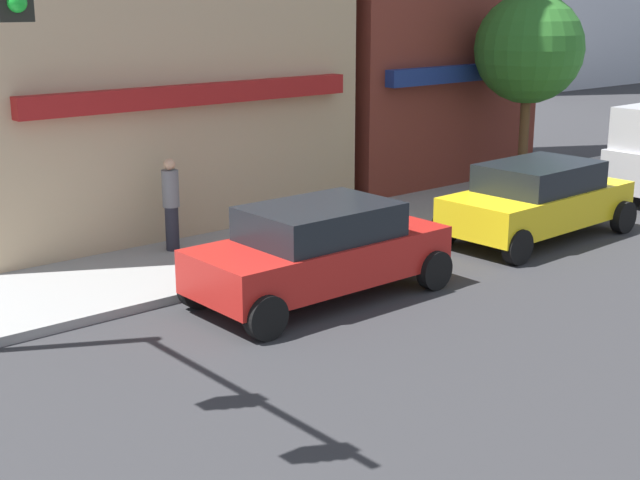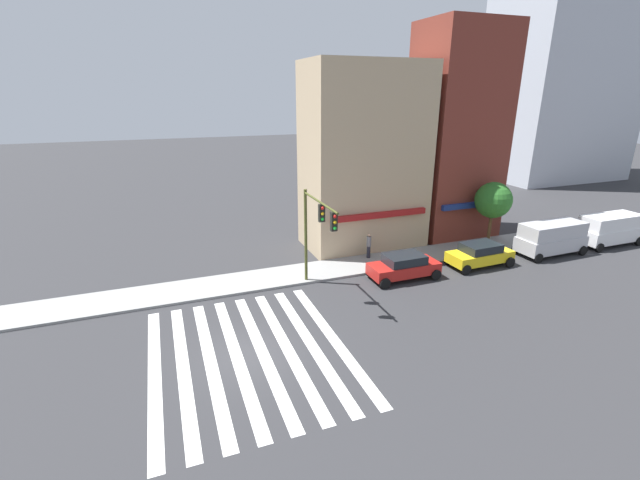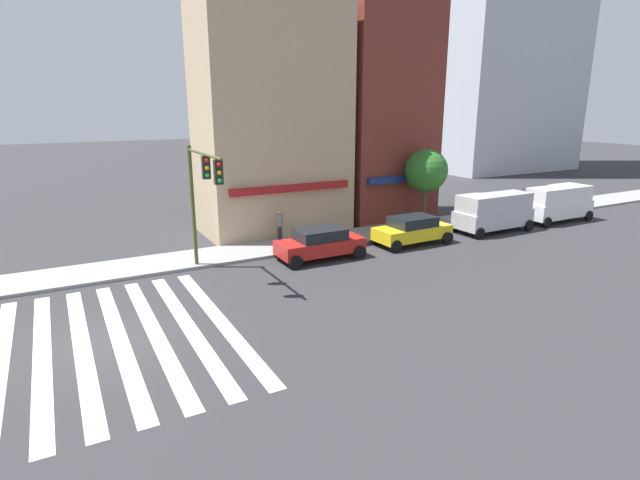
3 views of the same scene
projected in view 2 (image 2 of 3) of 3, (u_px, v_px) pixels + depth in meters
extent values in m
plane|color=#2D2D30|center=(249.00, 354.00, 19.12)|extent=(200.00, 200.00, 0.00)
cube|color=gray|center=(224.00, 285.00, 25.73)|extent=(120.00, 3.00, 0.15)
cube|color=silver|center=(155.00, 373.00, 17.79)|extent=(0.53, 10.80, 0.01)
cube|color=silver|center=(183.00, 367.00, 18.17)|extent=(0.53, 10.80, 0.01)
cube|color=silver|center=(210.00, 362.00, 18.55)|extent=(0.53, 10.80, 0.01)
cube|color=silver|center=(237.00, 356.00, 18.93)|extent=(0.53, 10.80, 0.01)
cube|color=silver|center=(262.00, 351.00, 19.31)|extent=(0.53, 10.80, 0.01)
cube|color=silver|center=(286.00, 346.00, 19.69)|extent=(0.53, 10.80, 0.01)
cube|color=silver|center=(309.00, 341.00, 20.07)|extent=(0.53, 10.80, 0.01)
cube|color=silver|center=(332.00, 337.00, 20.45)|extent=(0.53, 10.80, 0.01)
cube|color=tan|center=(364.00, 158.00, 30.85)|extent=(8.59, 5.00, 13.16)
cube|color=maroon|center=(379.00, 215.00, 29.68)|extent=(7.30, 0.30, 0.40)
cube|color=maroon|center=(457.00, 134.00, 33.03)|extent=(6.31, 5.00, 15.99)
cube|color=navy|center=(472.00, 205.00, 32.32)|extent=(5.37, 0.30, 0.40)
cylinder|color=#474C1E|center=(306.00, 237.00, 25.46)|extent=(0.18, 0.18, 5.81)
cylinder|color=#474C1E|center=(320.00, 202.00, 22.45)|extent=(0.12, 4.80, 0.12)
cube|color=black|center=(322.00, 213.00, 22.41)|extent=(0.32, 0.24, 0.95)
sphere|color=red|center=(323.00, 208.00, 22.20)|extent=(0.18, 0.18, 0.18)
sphere|color=#EAAD14|center=(323.00, 214.00, 22.30)|extent=(0.18, 0.18, 0.18)
sphere|color=green|center=(322.00, 219.00, 22.40)|extent=(0.18, 0.18, 0.18)
cube|color=black|center=(334.00, 222.00, 20.93)|extent=(0.32, 0.24, 0.95)
sphere|color=red|center=(335.00, 216.00, 20.72)|extent=(0.18, 0.18, 0.18)
sphere|color=#EAAD14|center=(335.00, 222.00, 20.82)|extent=(0.18, 0.18, 0.18)
sphere|color=green|center=(335.00, 228.00, 20.91)|extent=(0.18, 0.18, 0.18)
cube|color=#B21E19|center=(404.00, 268.00, 26.63)|extent=(4.40, 1.80, 0.70)
cube|color=black|center=(404.00, 259.00, 26.43)|extent=(2.42, 1.66, 0.55)
cylinder|color=black|center=(371.00, 272.00, 26.95)|extent=(0.68, 0.22, 0.68)
cylinder|color=black|center=(385.00, 283.00, 25.35)|extent=(0.68, 0.22, 0.68)
cylinder|color=black|center=(420.00, 264.00, 28.14)|extent=(0.68, 0.22, 0.68)
cylinder|color=black|center=(436.00, 275.00, 26.55)|extent=(0.68, 0.22, 0.68)
cube|color=yellow|center=(480.00, 256.00, 28.59)|extent=(4.45, 1.92, 0.70)
cube|color=black|center=(481.00, 247.00, 28.38)|extent=(2.46, 1.72, 0.55)
cylinder|color=black|center=(449.00, 260.00, 28.90)|extent=(0.68, 0.22, 0.68)
cylinder|color=black|center=(466.00, 270.00, 27.31)|extent=(0.68, 0.22, 0.68)
cylinder|color=black|center=(491.00, 253.00, 30.10)|extent=(0.68, 0.22, 0.68)
cylinder|color=black|center=(510.00, 262.00, 28.50)|extent=(0.68, 0.22, 0.68)
cube|color=#B7B7BC|center=(550.00, 243.00, 30.62)|extent=(5.03, 2.07, 1.00)
cube|color=#B7B7BC|center=(553.00, 230.00, 30.29)|extent=(4.77, 1.90, 1.00)
cylinder|color=black|center=(516.00, 249.00, 30.97)|extent=(0.68, 0.22, 0.68)
cylinder|color=black|center=(538.00, 258.00, 29.20)|extent=(0.68, 0.22, 0.68)
cylinder|color=black|center=(559.00, 242.00, 32.37)|extent=(0.68, 0.22, 0.68)
cylinder|color=black|center=(583.00, 251.00, 30.60)|extent=(0.68, 0.22, 0.68)
cube|color=white|center=(608.00, 234.00, 32.57)|extent=(5.00, 2.00, 1.00)
cube|color=white|center=(611.00, 221.00, 32.25)|extent=(4.75, 1.84, 1.00)
cylinder|color=black|center=(575.00, 239.00, 32.92)|extent=(0.68, 0.22, 0.68)
cylinder|color=black|center=(600.00, 248.00, 31.16)|extent=(0.68, 0.22, 0.68)
cylinder|color=black|center=(614.00, 233.00, 34.32)|extent=(0.68, 0.22, 0.68)
cylinder|color=black|center=(639.00, 241.00, 32.55)|extent=(0.68, 0.22, 0.68)
cylinder|color=#23232D|center=(368.00, 252.00, 29.71)|extent=(0.26, 0.26, 0.85)
cylinder|color=slate|center=(369.00, 241.00, 29.45)|extent=(0.32, 0.32, 0.70)
sphere|color=tan|center=(369.00, 235.00, 29.30)|extent=(0.22, 0.22, 0.22)
cylinder|color=brown|center=(489.00, 229.00, 31.87)|extent=(0.24, 0.24, 2.56)
sphere|color=#286623|center=(493.00, 200.00, 31.15)|extent=(2.64, 2.64, 2.64)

